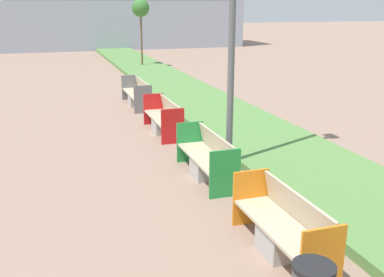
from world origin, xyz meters
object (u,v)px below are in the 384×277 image
object	(u,v)px
bench_orange_frame	(283,231)
sapling_tree_far	(141,9)
bench_grey_frame	(137,95)
bench_red_frame	(164,120)
bench_green_frame	(207,160)

from	to	relation	value
bench_orange_frame	sapling_tree_far	world-z (taller)	sapling_tree_far
bench_orange_frame	bench_grey_frame	distance (m)	10.64
sapling_tree_far	bench_orange_frame	bearing A→B (deg)	-96.41
bench_red_frame	bench_orange_frame	bearing A→B (deg)	-90.01
bench_grey_frame	sapling_tree_far	distance (m)	10.78
bench_red_frame	bench_grey_frame	xyz separation A→B (m)	(0.00, 3.81, 0.01)
bench_green_frame	sapling_tree_far	size ratio (longest dim) A/B	0.57
bench_orange_frame	bench_green_frame	world-z (taller)	same
bench_orange_frame	sapling_tree_far	size ratio (longest dim) A/B	0.54
bench_orange_frame	bench_grey_frame	xyz separation A→B (m)	(0.00, 10.64, 0.01)
bench_green_frame	sapling_tree_far	distance (m)	17.93
bench_orange_frame	bench_red_frame	xyz separation A→B (m)	(0.00, 6.83, 0.00)
sapling_tree_far	bench_grey_frame	bearing A→B (deg)	-102.95
bench_green_frame	bench_red_frame	size ratio (longest dim) A/B	1.00
bench_orange_frame	sapling_tree_far	xyz separation A→B (m)	(2.33, 20.75, 2.94)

